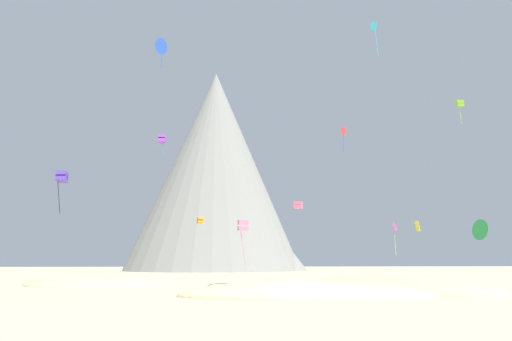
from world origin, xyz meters
The scene contains 20 objects.
ground_plane centered at (0.00, 0.00, 0.00)m, with size 400.00×400.00×0.00m, color beige.
dune_foreground_left centered at (12.64, 13.48, 0.00)m, with size 26.40×14.25×2.93m, color #CCBA8E.
dune_foreground_right centered at (-18.96, 25.55, 0.00)m, with size 17.55×17.29×2.29m, color #CCBA8E.
dune_midground centered at (1.03, 2.87, 0.00)m, with size 20.50×8.44×2.51m, color beige.
bush_scatter_east centered at (14.61, 18.27, 0.49)m, with size 1.24×1.24×0.99m, color #668C4C.
bush_far_left centered at (-6.16, 13.14, 0.31)m, with size 2.30×2.30×0.62m, color #568442.
bush_near_right centered at (8.06, 9.92, 0.47)m, with size 1.30×1.30×0.94m, color #386633.
rock_massif centered at (-2.71, 104.90, 26.71)m, with size 61.01×58.90×60.73m.
kite_cyan_high centered at (14.16, 19.01, 31.52)m, with size 0.92×0.54×4.46m.
kite_pink_low centered at (-2.25, 22.48, 6.95)m, with size 1.28×1.31×5.41m.
kite_yellow_low centered at (21.69, 26.40, 7.37)m, with size 0.48×0.66×1.46m.
kite_green_low centered at (25.62, 18.16, 6.39)m, with size 1.11×2.57×2.52m.
kite_blue_high centered at (-13.12, 24.25, 30.52)m, with size 1.84×1.96×4.12m.
kite_rainbow_low centered at (6.87, 33.60, 10.90)m, with size 1.50×1.49×1.04m.
kite_red_high centered at (20.41, 53.64, 27.81)m, with size 1.15×0.37×5.06m.
kite_lime_mid centered at (26.72, 22.22, 23.49)m, with size 0.97×1.04×3.50m.
kite_indigo_low centered at (-25.54, 28.49, 13.55)m, with size 1.38×1.48×5.58m.
kite_violet_high centered at (-15.58, 58.27, 26.73)m, with size 1.47×1.56×4.31m.
kite_magenta_low centered at (23.72, 39.01, 8.10)m, with size 1.41×1.58×5.40m.
kite_orange_low centered at (-7.49, 36.03, 8.67)m, with size 1.03×1.07×1.01m.
Camera 1 is at (-7.08, -34.47, 2.78)m, focal length 33.04 mm.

